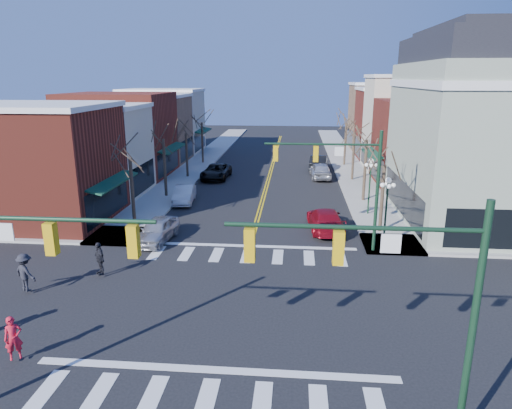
% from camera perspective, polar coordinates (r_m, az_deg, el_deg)
% --- Properties ---
extents(ground, '(160.00, 160.00, 0.00)m').
position_cam_1_polar(ground, '(21.16, -2.95, -12.71)').
color(ground, black).
rests_on(ground, ground).
extents(sidewalk_left, '(3.50, 70.00, 0.15)m').
position_cam_1_polar(sidewalk_left, '(41.32, -11.23, 1.38)').
color(sidewalk_left, '#9E9B93').
rests_on(sidewalk_left, ground).
extents(sidewalk_right, '(3.50, 70.00, 0.15)m').
position_cam_1_polar(sidewalk_right, '(40.17, 13.52, 0.83)').
color(sidewalk_right, '#9E9B93').
rests_on(sidewalk_right, ground).
extents(bldg_left_brick_a, '(10.00, 8.50, 8.00)m').
position_cam_1_polar(bldg_left_brick_a, '(35.75, -25.75, 4.36)').
color(bldg_left_brick_a, maroon).
rests_on(bldg_left_brick_a, ground).
extents(bldg_left_stucco_a, '(10.00, 7.00, 7.50)m').
position_cam_1_polar(bldg_left_stucco_a, '(42.53, -20.50, 6.15)').
color(bldg_left_stucco_a, beige).
rests_on(bldg_left_stucco_a, ground).
extents(bldg_left_brick_b, '(10.00, 9.00, 8.50)m').
position_cam_1_polar(bldg_left_brick_b, '(49.74, -16.67, 8.31)').
color(bldg_left_brick_b, maroon).
rests_on(bldg_left_brick_b, ground).
extents(bldg_left_tan, '(10.00, 7.50, 7.80)m').
position_cam_1_polar(bldg_left_tan, '(57.48, -13.65, 9.07)').
color(bldg_left_tan, '#9C7656').
rests_on(bldg_left_tan, ground).
extents(bldg_left_stucco_b, '(10.00, 8.00, 8.20)m').
position_cam_1_polar(bldg_left_stucco_b, '(64.82, -11.50, 10.07)').
color(bldg_left_stucco_b, beige).
rests_on(bldg_left_stucco_b, ground).
extents(bldg_right_brick_a, '(10.00, 8.50, 8.00)m').
position_cam_1_polar(bldg_right_brick_a, '(46.40, 21.15, 7.12)').
color(bldg_right_brick_a, maroon).
rests_on(bldg_right_brick_a, ground).
extents(bldg_right_stucco, '(10.00, 7.00, 10.00)m').
position_cam_1_polar(bldg_right_stucco, '(53.73, 19.03, 9.42)').
color(bldg_right_stucco, beige).
rests_on(bldg_right_stucco, ground).
extents(bldg_right_brick_b, '(10.00, 8.00, 8.50)m').
position_cam_1_polar(bldg_right_brick_b, '(61.08, 17.33, 9.50)').
color(bldg_right_brick_b, maroon).
rests_on(bldg_right_brick_b, ground).
extents(bldg_right_tan, '(10.00, 8.00, 9.00)m').
position_cam_1_polar(bldg_right_tan, '(68.87, 15.97, 10.44)').
color(bldg_right_tan, '#9C7656').
rests_on(bldg_right_tan, ground).
extents(victorian_corner, '(12.25, 14.25, 13.30)m').
position_cam_1_polar(victorian_corner, '(35.88, 27.95, 8.44)').
color(victorian_corner, '#929D88').
rests_on(victorian_corner, ground).
extents(traffic_mast_near_right, '(6.60, 0.28, 7.20)m').
position_cam_1_polar(traffic_mast_near_right, '(12.59, 17.96, -10.24)').
color(traffic_mast_near_right, '#14331E').
rests_on(traffic_mast_near_right, ground).
extents(traffic_mast_far_right, '(6.60, 0.28, 7.20)m').
position_cam_1_polar(traffic_mast_far_right, '(26.53, 11.11, 3.75)').
color(traffic_mast_far_right, '#14331E').
rests_on(traffic_mast_far_right, ground).
extents(lamppost_corner, '(0.36, 0.36, 4.33)m').
position_cam_1_polar(lamppost_corner, '(28.39, 16.04, 0.58)').
color(lamppost_corner, '#14331E').
rests_on(lamppost_corner, ground).
extents(lamppost_midblock, '(0.36, 0.36, 4.33)m').
position_cam_1_polar(lamppost_midblock, '(34.62, 14.08, 3.37)').
color(lamppost_midblock, '#14331E').
rests_on(lamppost_midblock, ground).
extents(tree_left_a, '(0.24, 0.24, 4.76)m').
position_cam_1_polar(tree_left_a, '(32.37, -15.19, 1.39)').
color(tree_left_a, '#382B21').
rests_on(tree_left_a, ground).
extents(tree_left_b, '(0.24, 0.24, 5.04)m').
position_cam_1_polar(tree_left_b, '(39.76, -11.32, 4.43)').
color(tree_left_b, '#382B21').
rests_on(tree_left_b, ground).
extents(tree_left_c, '(0.24, 0.24, 4.55)m').
position_cam_1_polar(tree_left_c, '(47.41, -8.65, 6.03)').
color(tree_left_c, '#382B21').
rests_on(tree_left_c, ground).
extents(tree_left_d, '(0.24, 0.24, 4.90)m').
position_cam_1_polar(tree_left_d, '(55.10, -6.72, 7.61)').
color(tree_left_d, '#382B21').
rests_on(tree_left_d, ground).
extents(tree_right_a, '(0.24, 0.24, 4.62)m').
position_cam_1_polar(tree_right_a, '(30.97, 15.47, 0.60)').
color(tree_right_a, '#382B21').
rests_on(tree_right_a, ground).
extents(tree_right_b, '(0.24, 0.24, 5.18)m').
position_cam_1_polar(tree_right_b, '(38.60, 13.45, 4.08)').
color(tree_right_b, '#382B21').
rests_on(tree_right_b, ground).
extents(tree_right_c, '(0.24, 0.24, 4.83)m').
position_cam_1_polar(tree_right_c, '(46.42, 12.06, 5.84)').
color(tree_right_c, '#382B21').
rests_on(tree_right_c, ground).
extents(tree_right_d, '(0.24, 0.24, 4.97)m').
position_cam_1_polar(tree_right_d, '(54.27, 11.08, 7.35)').
color(tree_right_d, '#382B21').
rests_on(tree_right_d, ground).
extents(car_left_near, '(2.20, 4.48, 1.47)m').
position_cam_1_polar(car_left_near, '(29.46, -12.24, -3.14)').
color(car_left_near, '#B7B6BB').
rests_on(car_left_near, ground).
extents(car_left_mid, '(1.89, 4.40, 1.41)m').
position_cam_1_polar(car_left_mid, '(38.08, -8.97, 1.25)').
color(car_left_mid, silver).
rests_on(car_left_mid, ground).
extents(car_left_far, '(2.70, 5.47, 1.49)m').
position_cam_1_polar(car_left_far, '(46.82, -5.01, 4.13)').
color(car_left_far, black).
rests_on(car_left_far, ground).
extents(car_right_near, '(2.55, 5.38, 1.51)m').
position_cam_1_polar(car_right_near, '(31.16, 8.67, -1.88)').
color(car_right_near, maroon).
rests_on(car_right_near, ground).
extents(car_right_mid, '(2.24, 4.95, 1.65)m').
position_cam_1_polar(car_right_mid, '(47.24, 8.06, 4.23)').
color(car_right_mid, '#BBBBC0').
rests_on(car_right_mid, ground).
extents(car_right_far, '(2.31, 5.30, 1.69)m').
position_cam_1_polar(car_right_far, '(51.52, 7.83, 5.21)').
color(car_right_far, black).
rests_on(car_right_far, ground).
extents(pedestrian_red_a, '(0.72, 0.68, 1.66)m').
position_cam_1_polar(pedestrian_red_a, '(19.21, -28.07, -14.52)').
color(pedestrian_red_a, red).
rests_on(pedestrian_red_a, sidewalk_left).
extents(pedestrian_dark_a, '(1.02, 1.02, 1.74)m').
position_cam_1_polar(pedestrian_dark_a, '(25.05, -18.99, -6.37)').
color(pedestrian_dark_a, black).
rests_on(pedestrian_dark_a, sidewalk_left).
extents(pedestrian_dark_b, '(1.39, 1.13, 1.88)m').
position_cam_1_polar(pedestrian_dark_b, '(24.49, -26.89, -7.59)').
color(pedestrian_dark_b, black).
rests_on(pedestrian_dark_b, sidewalk_left).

